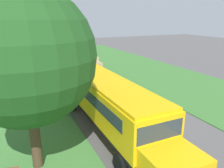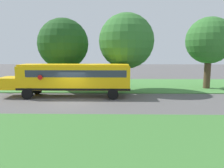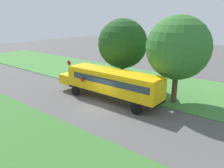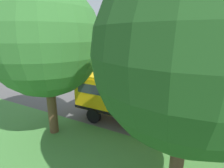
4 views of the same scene
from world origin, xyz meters
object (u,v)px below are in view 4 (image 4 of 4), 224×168
(school_bus, at_px, (158,100))
(car_tan_nearest, at_px, (37,73))
(oak_tree_roadside_mid, at_px, (43,41))
(oak_tree_beside_bus, at_px, (188,57))
(car_white_middle, at_px, (4,68))

(school_bus, height_order, car_tan_nearest, school_bus)
(school_bus, distance_m, oak_tree_roadside_mid, 7.43)
(school_bus, relative_size, oak_tree_beside_bus, 1.52)
(oak_tree_beside_bus, bearing_deg, car_white_middle, 69.77)
(car_tan_nearest, height_order, car_white_middle, same)
(car_tan_nearest, relative_size, oak_tree_beside_bus, 0.54)
(oak_tree_roadside_mid, bearing_deg, oak_tree_beside_bus, -99.33)
(car_tan_nearest, relative_size, oak_tree_roadside_mid, 0.52)
(car_tan_nearest, bearing_deg, oak_tree_beside_bus, -117.11)
(school_bus, xyz_separation_m, car_white_middle, (5.06, 24.79, -1.05))
(oak_tree_roadside_mid, bearing_deg, school_bus, -57.17)
(car_white_middle, distance_m, oak_tree_beside_bus, 28.68)
(car_tan_nearest, distance_m, oak_tree_roadside_mid, 15.35)
(oak_tree_roadside_mid, bearing_deg, car_tan_nearest, 54.02)
(car_white_middle, bearing_deg, school_bus, -101.55)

